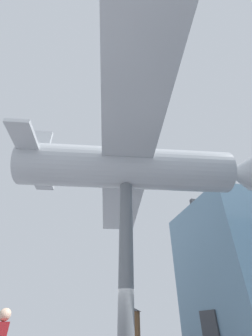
# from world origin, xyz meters

# --- Properties ---
(support_pylon_central) EXTENTS (0.57, 0.57, 6.80)m
(support_pylon_central) POSITION_xyz_m (0.00, 0.00, 3.40)
(support_pylon_central) COLOR slate
(support_pylon_central) RESTS_ON ground_plane
(suspended_airplane) EXTENTS (16.72, 12.12, 3.14)m
(suspended_airplane) POSITION_xyz_m (0.06, 0.32, 7.83)
(suspended_airplane) COLOR #B2B7BC
(suspended_airplane) RESTS_ON support_pylon_central
(info_kiosk) EXTENTS (1.23, 1.23, 2.37)m
(info_kiosk) POSITION_xyz_m (-5.54, 1.74, 1.22)
(info_kiosk) COLOR brown
(info_kiosk) RESTS_ON ground_plane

